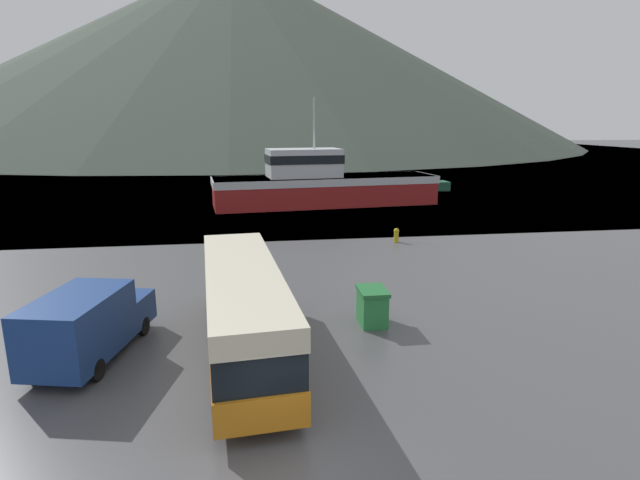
{
  "coord_description": "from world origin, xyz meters",
  "views": [
    {
      "loc": [
        -0.96,
        -9.55,
        7.91
      ],
      "look_at": [
        2.58,
        15.14,
        2.0
      ],
      "focal_mm": 28.0,
      "sensor_mm": 36.0,
      "label": 1
    }
  ],
  "objects": [
    {
      "name": "small_boat",
      "position": [
        18.69,
        47.12,
        0.52
      ],
      "size": [
        7.75,
        2.39,
        1.04
      ],
      "rotation": [
        0.0,
        0.0,
        4.74
      ],
      "color": "#1E5138",
      "rests_on": "water_surface"
    },
    {
      "name": "storage_bin",
      "position": [
        3.77,
        8.73,
        0.75
      ],
      "size": [
        1.1,
        1.52,
        1.47
      ],
      "color": "#287F3D",
      "rests_on": "ground"
    },
    {
      "name": "tour_bus",
      "position": [
        -1.28,
        6.74,
        1.77
      ],
      "size": [
        3.34,
        10.99,
        3.13
      ],
      "rotation": [
        0.0,
        0.0,
        0.09
      ],
      "color": "#B26614",
      "rests_on": "ground"
    },
    {
      "name": "fishing_boat",
      "position": [
        6.05,
        38.3,
        2.08
      ],
      "size": [
        22.12,
        7.74,
        10.2
      ],
      "rotation": [
        0.0,
        0.0,
        4.82
      ],
      "color": "maroon",
      "rests_on": "water_surface"
    },
    {
      "name": "delivery_van",
      "position": [
        -6.52,
        7.17,
        1.28
      ],
      "size": [
        3.36,
        5.92,
        2.42
      ],
      "rotation": [
        0.0,
        0.0,
        -0.22
      ],
      "color": "navy",
      "rests_on": "ground"
    },
    {
      "name": "mooring_bollard",
      "position": [
        8.8,
        22.18,
        0.52
      ],
      "size": [
        0.36,
        0.36,
        0.96
      ],
      "color": "#B29919",
      "rests_on": "ground"
    },
    {
      "name": "water_surface",
      "position": [
        0.0,
        143.55,
        0.0
      ],
      "size": [
        240.0,
        240.0,
        0.0
      ],
      "primitive_type": "plane",
      "color": "#475B6B",
      "rests_on": "ground"
    },
    {
      "name": "hill_backdrop",
      "position": [
        -3.95,
        185.82,
        32.29
      ],
      "size": [
        235.78,
        235.78,
        64.57
      ],
      "primitive_type": "cone",
      "color": "#424C42",
      "rests_on": "ground"
    }
  ]
}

